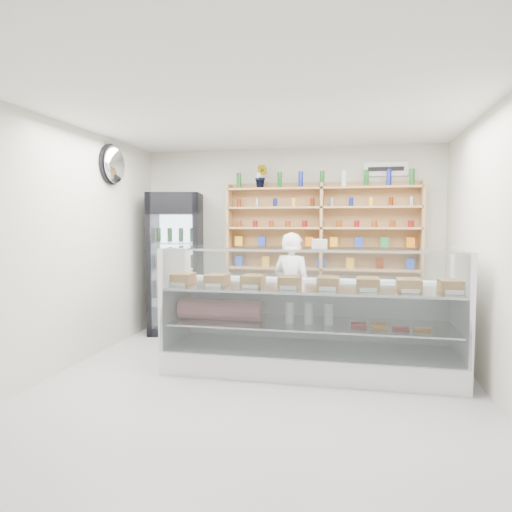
# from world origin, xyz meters

# --- Properties ---
(room) EXTENTS (5.00, 5.00, 5.00)m
(room) POSITION_xyz_m (0.00, 0.00, 1.40)
(room) COLOR #A6A5AA
(room) RESTS_ON ground
(display_counter) EXTENTS (3.22, 0.96, 1.40)m
(display_counter) POSITION_xyz_m (0.48, 0.65, 0.38)
(display_counter) COLOR white
(display_counter) RESTS_ON floor
(shop_worker) EXTENTS (0.66, 0.56, 1.55)m
(shop_worker) POSITION_xyz_m (0.15, 1.68, 0.77)
(shop_worker) COLOR white
(shop_worker) RESTS_ON floor
(drinks_cooler) EXTENTS (0.90, 0.88, 2.12)m
(drinks_cooler) POSITION_xyz_m (-1.69, 2.13, 1.06)
(drinks_cooler) COLOR black
(drinks_cooler) RESTS_ON floor
(wall_shelving) EXTENTS (2.84, 0.28, 1.33)m
(wall_shelving) POSITION_xyz_m (0.50, 2.34, 1.59)
(wall_shelving) COLOR tan
(wall_shelving) RESTS_ON back_wall
(potted_plant) EXTENTS (0.22, 0.20, 0.34)m
(potted_plant) POSITION_xyz_m (-0.41, 2.34, 2.37)
(potted_plant) COLOR #1E6626
(potted_plant) RESTS_ON wall_shelving
(security_mirror) EXTENTS (0.15, 0.50, 0.50)m
(security_mirror) POSITION_xyz_m (-2.17, 1.20, 2.45)
(security_mirror) COLOR silver
(security_mirror) RESTS_ON left_wall
(wall_sign) EXTENTS (0.62, 0.03, 0.20)m
(wall_sign) POSITION_xyz_m (1.40, 2.47, 2.45)
(wall_sign) COLOR white
(wall_sign) RESTS_ON back_wall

